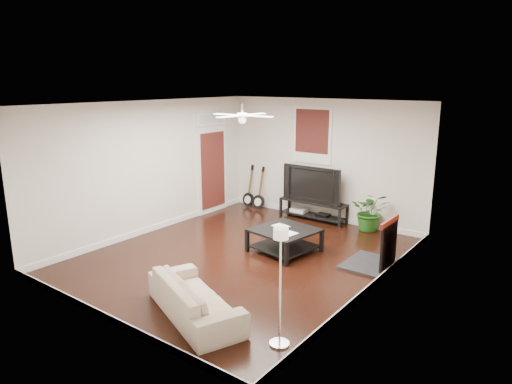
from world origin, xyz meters
TOP-DOWN VIEW (x-y plane):
  - room at (0.00, 0.00)m, footprint 5.01×6.01m
  - brick_accent at (2.49, 1.00)m, footprint 0.02×2.20m
  - fireplace at (2.20, 1.00)m, footprint 0.80×1.10m
  - window_back at (-0.30, 2.97)m, footprint 1.00×0.06m
  - door_left at (-2.46, 1.90)m, footprint 0.08×1.00m
  - tv_stand at (-0.11, 2.78)m, footprint 1.62×0.43m
  - tv at (-0.11, 2.80)m, footprint 1.45×0.19m
  - coffee_table at (0.49, 0.64)m, footprint 1.22×1.22m
  - sofa at (0.85, -2.15)m, footprint 2.00×1.39m
  - floor_lamp at (2.20, -2.05)m, footprint 0.33×0.33m
  - potted_plant at (1.29, 2.82)m, footprint 0.97×0.91m
  - guitar_left at (-2.01, 2.75)m, footprint 0.35×0.26m
  - guitar_right at (-1.66, 2.72)m, footprint 0.35×0.26m
  - ceiling_fan at (0.00, 0.00)m, footprint 1.24×1.24m

SIDE VIEW (x-z plane):
  - coffee_table at x=0.49m, z-range 0.00..0.45m
  - tv_stand at x=-0.11m, z-range 0.00..0.45m
  - sofa at x=0.85m, z-range 0.00..0.54m
  - potted_plant at x=1.29m, z-range 0.00..0.87m
  - fireplace at x=2.20m, z-range 0.00..0.92m
  - guitar_left at x=-2.01m, z-range 0.00..1.10m
  - guitar_right at x=-1.66m, z-range 0.00..1.10m
  - floor_lamp at x=2.20m, z-range 0.00..1.52m
  - tv at x=-0.11m, z-range 0.45..1.29m
  - door_left at x=-2.46m, z-range 0.00..2.50m
  - room at x=0.00m, z-range 0.00..2.80m
  - brick_accent at x=2.49m, z-range 0.00..2.80m
  - window_back at x=-0.30m, z-range 1.30..2.60m
  - ceiling_fan at x=0.00m, z-range 2.44..2.76m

